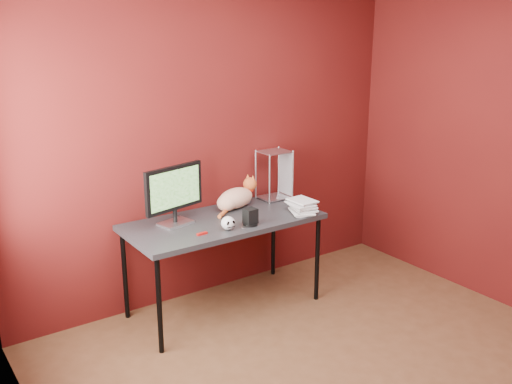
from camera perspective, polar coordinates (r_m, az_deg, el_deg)
room at (r=3.23m, az=11.70°, el=2.93°), size 3.52×3.52×2.61m
desk at (r=4.38m, az=-3.27°, el=-3.35°), size 1.50×0.70×0.75m
monitor at (r=4.22m, az=-8.19°, el=-0.02°), size 0.51×0.22×0.45m
cat at (r=4.61m, az=-2.02°, el=-0.59°), size 0.48×0.30×0.24m
skull_mug at (r=4.13m, az=-2.80°, el=-3.11°), size 0.10×0.10×0.10m
speaker at (r=4.21m, az=-0.57°, el=-2.57°), size 0.11×0.11×0.13m
book_stack at (r=4.36m, az=3.74°, el=4.86°), size 0.24×0.27×1.12m
wire_rack at (r=4.82m, az=1.83°, el=1.75°), size 0.26×0.21×0.42m
pocket_knife at (r=4.06m, az=-5.42°, el=-4.17°), size 0.08×0.02×0.02m
black_gadget at (r=4.22m, az=-0.21°, el=-3.25°), size 0.05×0.03×0.02m
washer at (r=4.18m, az=-1.22°, el=-3.58°), size 0.04×0.04×0.00m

